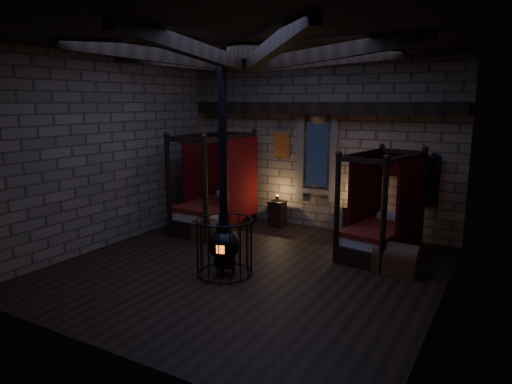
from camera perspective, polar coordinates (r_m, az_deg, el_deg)
The scene contains 8 objects.
room at distance 8.55m, azimuth -0.86°, elevation 14.86°, with size 7.02×7.02×4.29m.
bed_left at distance 11.76m, azimuth -4.97°, elevation -1.64°, with size 1.25×2.32×2.40m.
bed_right at distance 10.06m, azimuth 15.42°, elevation -4.56°, with size 1.42×2.22×2.17m.
trunk_left at distance 10.77m, azimuth -5.86°, elevation -4.79°, with size 0.75×0.48×0.55m.
trunk_right at distance 9.14m, azimuth 17.18°, elevation -8.03°, with size 0.84×0.56×0.60m.
nightstand_left at distance 11.93m, azimuth 2.66°, elevation -2.65°, with size 0.42×0.40×0.82m.
nightstand_right at distance 11.24m, azimuth 12.00°, elevation -3.57°, with size 0.52×0.51×0.81m.
stove at distance 8.54m, azimuth -3.98°, elevation -6.25°, with size 1.05×1.05×4.05m.
Camera 1 is at (4.34, -7.25, 3.20)m, focal length 32.00 mm.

